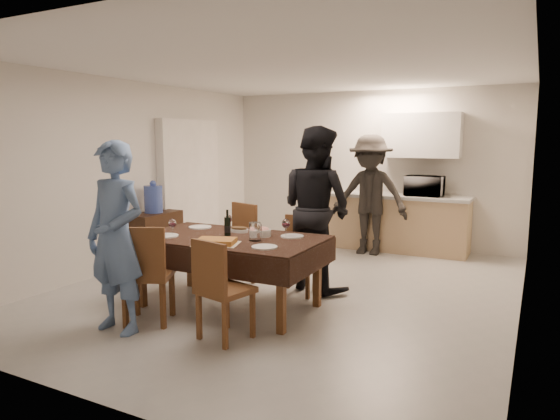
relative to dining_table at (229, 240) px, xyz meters
The scene contains 33 objects.
floor 1.19m from the dining_table, 71.85° to the left, with size 5.00×6.00×0.02m, color #A5A5A1.
ceiling 2.09m from the dining_table, 71.85° to the left, with size 5.00×6.00×0.02m, color white.
wall_back 3.95m from the dining_table, 85.68° to the left, with size 5.00×0.02×2.60m, color silver.
wall_front 2.20m from the dining_table, 82.04° to the right, with size 5.00×0.02×2.60m, color silver.
wall_left 2.45m from the dining_table, 157.87° to the left, with size 0.02×6.00×2.60m, color silver.
wall_right 2.99m from the dining_table, 17.80° to the left, with size 0.02×6.00×2.60m, color silver.
stub_partition 3.00m from the dining_table, 135.39° to the left, with size 0.15×1.40×2.10m, color white.
kitchen_base_cabinet 3.70m from the dining_table, 75.97° to the left, with size 2.20×0.60×0.86m, color tan.
kitchen_worktop 3.69m from the dining_table, 75.97° to the left, with size 2.24×0.64×0.05m, color #B3B3AE.
upper_cabinet 4.06m from the dining_table, 72.19° to the left, with size 1.20×0.34×0.70m, color white.
dining_table is the anchor object (origin of this frame).
chair_near_left 0.96m from the dining_table, 118.09° to the right, with size 0.60×0.62×0.53m.
chair_near_right 0.97m from the dining_table, 61.76° to the right, with size 0.50×0.51×0.50m.
chair_far_left 0.81m from the dining_table, 124.45° to the left, with size 0.57×0.58×0.54m.
chair_far_right 0.82m from the dining_table, 55.89° to the left, with size 0.47×0.48×0.49m.
console 2.29m from the dining_table, 151.60° to the left, with size 0.40×0.81×0.75m, color black.
water_jug 2.27m from the dining_table, 151.60° to the left, with size 0.26×0.26×0.39m, color #445EB8.
wine_bottle 0.19m from the dining_table, 135.00° to the left, with size 0.07×0.07×0.28m, color black, non-canonical shape.
water_pitcher 0.38m from the dining_table, ahead, with size 0.12×0.12×0.19m, color white.
savoury_tart 0.40m from the dining_table, 75.26° to the right, with size 0.43×0.33×0.05m, color #BC7637.
salad_bowl 0.36m from the dining_table, 30.96° to the left, with size 0.20×0.20×0.08m, color white.
mushroom_dish 0.29m from the dining_table, 100.12° to the left, with size 0.20×0.20×0.04m, color white.
wine_glass_a 0.62m from the dining_table, 155.56° to the right, with size 0.08×0.08×0.19m, color white, non-canonical shape.
wine_glass_b 0.62m from the dining_table, 24.44° to the left, with size 0.09×0.09×0.20m, color white, non-canonical shape.
wine_glass_c 0.38m from the dining_table, 123.69° to the left, with size 0.08×0.08×0.18m, color white, non-canonical shape.
plate_near_left 0.67m from the dining_table, 153.43° to the right, with size 0.26×0.26×0.02m, color white.
plate_near_right 0.67m from the dining_table, 26.57° to the right, with size 0.25×0.25×0.01m, color white.
plate_far_left 0.67m from the dining_table, 153.43° to the left, with size 0.26×0.26×0.02m, color white.
plate_far_right 0.67m from the dining_table, 26.57° to the left, with size 0.24×0.24×0.01m, color white.
microwave 3.82m from the dining_table, 70.05° to the left, with size 0.57×0.38×0.31m, color white.
person_near 1.20m from the dining_table, 117.65° to the right, with size 0.65×0.43×1.79m, color #5574A4.
person_far 1.21m from the dining_table, 62.35° to the left, with size 0.95×0.74×1.95m, color black.
person_kitchen 3.18m from the dining_table, 79.91° to the left, with size 1.20×0.69×1.86m, color black.
Camera 1 is at (2.58, -5.25, 1.79)m, focal length 32.00 mm.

